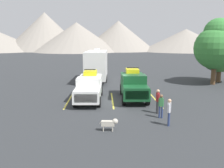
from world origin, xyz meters
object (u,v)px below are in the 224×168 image
at_px(person_a, 158,100).
at_px(person_b, 161,105).
at_px(pickup_truck_a, 89,87).
at_px(pickup_truck_b, 133,85).
at_px(dog, 110,123).
at_px(camper_trailer_a, 97,64).
at_px(person_c, 169,110).

height_order(person_a, person_b, person_a).
bearing_deg(pickup_truck_a, pickup_truck_b, 6.13).
xyz_separation_m(person_b, dog, (-3.32, -2.19, -0.43)).
bearing_deg(person_b, camper_trailer_a, 107.59).
xyz_separation_m(pickup_truck_b, camper_trailer_a, (-3.40, 8.96, 0.88)).
relative_size(camper_trailer_a, person_b, 5.46).
height_order(camper_trailer_a, dog, camper_trailer_a).
distance_m(pickup_truck_b, camper_trailer_a, 9.62).
bearing_deg(person_b, dog, -146.66).
bearing_deg(pickup_truck_b, dog, -106.06).
bearing_deg(pickup_truck_b, person_a, -75.24).
height_order(pickup_truck_a, pickup_truck_b, pickup_truck_b).
distance_m(camper_trailer_a, person_a, 14.14).
bearing_deg(pickup_truck_a, person_b, -45.47).
distance_m(person_a, dog, 4.64).
distance_m(pickup_truck_a, camper_trailer_a, 9.42).
relative_size(pickup_truck_a, dog, 5.62).
bearing_deg(dog, pickup_truck_b, 73.94).
distance_m(pickup_truck_b, person_b, 5.51).
bearing_deg(person_c, person_a, 93.10).
distance_m(person_b, person_c, 1.46).
distance_m(pickup_truck_b, person_c, 6.96).
xyz_separation_m(pickup_truck_a, camper_trailer_a, (0.35, 9.36, 0.96)).
bearing_deg(dog, person_c, 12.01).
height_order(pickup_truck_b, camper_trailer_a, camper_trailer_a).
bearing_deg(person_b, person_a, 89.58).
relative_size(pickup_truck_b, person_c, 3.48).
bearing_deg(dog, pickup_truck_a, 102.38).
relative_size(person_c, dog, 1.56).
distance_m(person_a, person_c, 2.46).
bearing_deg(dog, camper_trailer_a, 94.23).
height_order(person_a, person_c, person_a).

